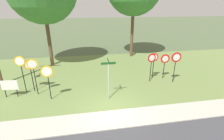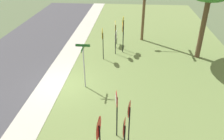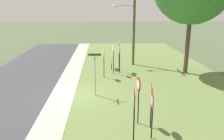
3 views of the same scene
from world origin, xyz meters
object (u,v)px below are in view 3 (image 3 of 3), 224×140
(stop_sign_near_right, at_px, (113,52))
(yield_sign_near_right, at_px, (138,89))
(stop_sign_far_center, at_px, (119,53))
(utility_pole, at_px, (132,21))
(yield_sign_near_left, at_px, (152,105))
(yield_sign_far_left, at_px, (151,95))
(stop_sign_far_left, at_px, (103,57))
(yield_sign_far_right, at_px, (134,103))
(street_name_post, at_px, (95,71))
(notice_board, at_px, (112,60))
(stop_sign_near_left, at_px, (119,49))

(stop_sign_near_right, relative_size, yield_sign_near_right, 1.11)
(stop_sign_far_center, relative_size, yield_sign_near_right, 1.01)
(utility_pole, bearing_deg, yield_sign_near_left, -4.10)
(yield_sign_near_left, height_order, yield_sign_far_left, yield_sign_far_left)
(yield_sign_near_right, bearing_deg, stop_sign_near_right, 175.82)
(stop_sign_far_left, xyz_separation_m, yield_sign_far_right, (9.50, 1.06, 0.14))
(stop_sign_far_left, xyz_separation_m, utility_pole, (-4.28, 2.88, 2.57))
(yield_sign_far_left, bearing_deg, stop_sign_far_left, -157.32)
(yield_sign_near_right, bearing_deg, street_name_post, -159.53)
(stop_sign_far_center, bearing_deg, street_name_post, -19.86)
(yield_sign_near_right, xyz_separation_m, utility_pole, (-11.96, 1.33, 2.55))
(stop_sign_far_left, relative_size, utility_pole, 0.30)
(stop_sign_far_center, height_order, yield_sign_far_right, yield_sign_far_right)
(yield_sign_far_right, distance_m, utility_pole, 14.11)
(yield_sign_near_right, height_order, notice_board, yield_sign_near_right)
(stop_sign_near_left, xyz_separation_m, yield_sign_near_left, (11.02, 0.53, -0.40))
(yield_sign_near_right, relative_size, yield_sign_far_left, 1.06)
(stop_sign_near_right, distance_m, street_name_post, 5.11)
(stop_sign_near_right, height_order, stop_sign_far_left, stop_sign_near_right)
(stop_sign_far_center, xyz_separation_m, yield_sign_near_right, (9.09, 0.15, 0.02))
(yield_sign_near_left, height_order, yield_sign_far_right, yield_sign_far_right)
(utility_pole, bearing_deg, notice_board, -53.22)
(street_name_post, bearing_deg, utility_pole, 157.22)
(stop_sign_near_right, xyz_separation_m, yield_sign_near_left, (10.07, 1.08, -0.34))
(stop_sign_far_center, height_order, street_name_post, street_name_post)
(utility_pole, bearing_deg, stop_sign_near_left, -32.78)
(stop_sign_near_right, height_order, yield_sign_far_right, stop_sign_near_right)
(stop_sign_far_left, bearing_deg, street_name_post, -12.81)
(stop_sign_far_left, relative_size, yield_sign_near_left, 1.12)
(stop_sign_far_left, distance_m, notice_board, 2.99)
(stop_sign_near_right, xyz_separation_m, stop_sign_far_center, (-0.37, 0.56, -0.17))
(stop_sign_far_center, relative_size, yield_sign_far_right, 0.96)
(stop_sign_near_left, distance_m, stop_sign_far_left, 2.44)
(utility_pole, height_order, notice_board, utility_pole)
(stop_sign_near_left, height_order, stop_sign_near_right, stop_sign_near_left)
(yield_sign_far_left, xyz_separation_m, yield_sign_far_right, (1.38, -1.02, 0.23))
(yield_sign_near_right, relative_size, notice_board, 1.92)
(stop_sign_near_left, bearing_deg, notice_board, -135.94)
(yield_sign_near_left, distance_m, yield_sign_near_right, 1.42)
(stop_sign_near_left, bearing_deg, utility_pole, 151.87)
(stop_sign_far_center, xyz_separation_m, street_name_post, (5.26, -1.99, -0.09))
(stop_sign_far_left, height_order, yield_sign_far_left, stop_sign_far_left)
(yield_sign_far_left, relative_size, street_name_post, 0.81)
(stop_sign_far_left, relative_size, yield_sign_near_right, 1.01)
(stop_sign_far_left, bearing_deg, stop_sign_far_center, 131.27)
(yield_sign_far_right, bearing_deg, yield_sign_far_left, 147.83)
(stop_sign_near_left, height_order, stop_sign_far_center, stop_sign_near_left)
(stop_sign_near_left, relative_size, utility_pole, 0.34)
(stop_sign_near_left, bearing_deg, yield_sign_far_right, 2.98)
(stop_sign_near_left, distance_m, notice_board, 1.51)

